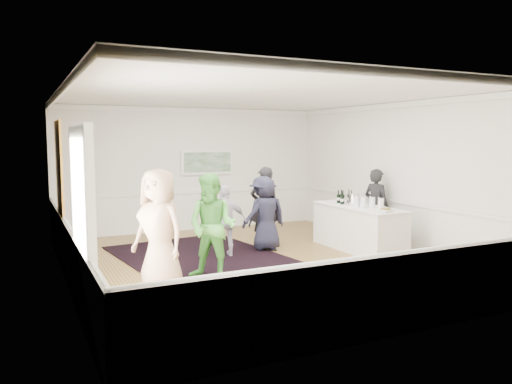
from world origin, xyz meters
name	(u,v)px	position (x,y,z in m)	size (l,w,h in m)	color
floor	(259,262)	(0.00, 0.00, 0.00)	(8.00, 8.00, 0.00)	olive
ceiling	(259,95)	(0.00, 0.00, 3.20)	(7.00, 8.00, 0.02)	white
wall_left	(63,188)	(-3.50, 0.00, 1.60)	(0.02, 8.00, 3.20)	white
wall_right	(401,175)	(3.50, 0.00, 1.60)	(0.02, 8.00, 3.20)	white
wall_back	(192,169)	(0.00, 4.00, 1.60)	(7.00, 0.02, 3.20)	white
wall_front	(407,205)	(0.00, -4.00, 1.60)	(7.00, 0.02, 3.20)	white
wainscoting	(259,237)	(0.00, 0.00, 0.50)	(7.00, 8.00, 1.00)	white
mirror	(59,171)	(-3.45, 1.30, 1.80)	(0.05, 1.25, 1.85)	gold
doorway	(81,215)	(-3.45, -1.90, 1.42)	(0.10, 1.78, 2.56)	white
landscape_painting	(207,162)	(0.40, 3.95, 1.78)	(1.44, 0.06, 0.66)	white
area_rug	(200,256)	(-0.87, 0.97, 0.01)	(2.92, 3.83, 0.02)	black
serving_table	(358,228)	(2.43, 0.10, 0.48)	(0.89, 2.35, 0.95)	white
bartender	(376,206)	(3.20, 0.46, 0.86)	(0.63, 0.41, 1.72)	black
guest_tan	(159,231)	(-2.21, -1.01, 0.97)	(0.94, 0.61, 1.93)	tan
guest_green	(212,227)	(-1.21, -0.67, 0.90)	(0.88, 0.68, 1.81)	#5AC44E
guest_lilac	(226,221)	(-0.38, 0.75, 0.73)	(0.86, 0.36, 1.46)	silver
guest_dark_a	(263,213)	(0.61, 1.07, 0.79)	(1.03, 0.59, 1.59)	#1C1D30
guest_dark_b	(264,206)	(0.81, 1.38, 0.89)	(0.65, 0.42, 1.78)	black
guest_navy	(267,214)	(0.63, 0.93, 0.78)	(0.76, 0.50, 1.56)	#1C1D30
wine_bottles	(345,196)	(2.44, 0.61, 1.11)	(0.40, 0.32, 0.31)	black
juice_pitchers	(368,202)	(2.43, -0.21, 1.07)	(0.38, 0.59, 0.24)	#71A73B
ice_bucket	(354,199)	(2.47, 0.34, 1.07)	(0.26, 0.26, 0.24)	silver
nut_bowl	(386,210)	(2.37, -0.84, 0.99)	(0.28, 0.28, 0.08)	white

